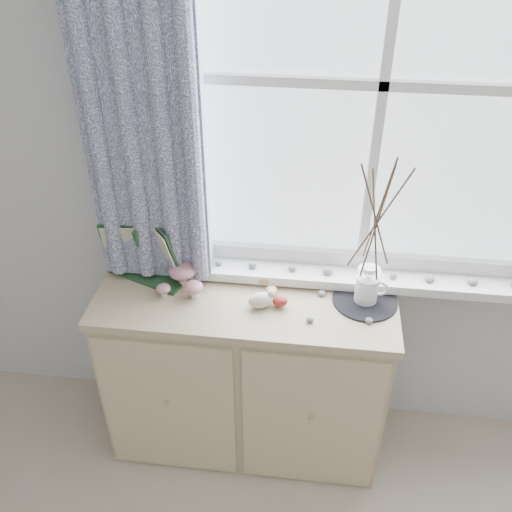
{
  "coord_description": "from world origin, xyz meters",
  "views": [
    {
      "loc": [
        0.1,
        0.05,
        2.3
      ],
      "look_at": [
        -0.1,
        1.7,
        1.1
      ],
      "focal_mm": 40.0,
      "sensor_mm": 36.0,
      "label": 1
    }
  ],
  "objects_px": {
    "twig_pitcher": "(377,217)",
    "toadstool_cluster": "(183,277)",
    "botanical_book": "(142,256)",
    "sideboard": "(246,374)"
  },
  "relations": [
    {
      "from": "botanical_book",
      "to": "toadstool_cluster",
      "type": "height_order",
      "value": "botanical_book"
    },
    {
      "from": "twig_pitcher",
      "to": "toadstool_cluster",
      "type": "bearing_deg",
      "value": -173.46
    },
    {
      "from": "botanical_book",
      "to": "twig_pitcher",
      "type": "bearing_deg",
      "value": 20.5
    },
    {
      "from": "toadstool_cluster",
      "to": "twig_pitcher",
      "type": "xyz_separation_m",
      "value": [
        0.72,
        0.01,
        0.33
      ]
    },
    {
      "from": "sideboard",
      "to": "botanical_book",
      "type": "bearing_deg",
      "value": 171.25
    },
    {
      "from": "toadstool_cluster",
      "to": "botanical_book",
      "type": "bearing_deg",
      "value": 171.6
    },
    {
      "from": "botanical_book",
      "to": "toadstool_cluster",
      "type": "distance_m",
      "value": 0.18
    },
    {
      "from": "sideboard",
      "to": "twig_pitcher",
      "type": "relative_size",
      "value": 1.77
    },
    {
      "from": "sideboard",
      "to": "twig_pitcher",
      "type": "distance_m",
      "value": 0.94
    },
    {
      "from": "botanical_book",
      "to": "toadstool_cluster",
      "type": "bearing_deg",
      "value": 12.96
    }
  ]
}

